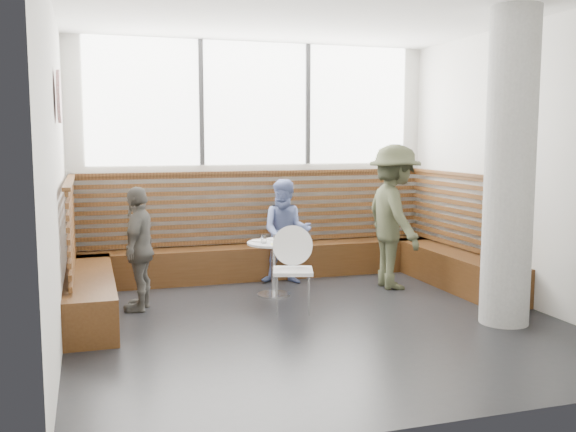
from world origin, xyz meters
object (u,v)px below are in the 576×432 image
object	(u,v)px
child_left	(139,249)
concrete_column	(510,169)
cafe_chair	(291,262)
child_back	(286,232)
adult_man	(394,217)
cafe_table	(274,257)

from	to	relation	value
child_left	concrete_column	bearing A→B (deg)	84.34
concrete_column	cafe_chair	distance (m)	2.49
cafe_chair	child_back	size ratio (longest dim) A/B	0.68
concrete_column	child_left	xyz separation A→B (m)	(-3.56, 1.67, -0.91)
adult_man	child_left	world-z (taller)	adult_man
child_left	cafe_chair	bearing A→B (deg)	90.42
adult_man	child_back	world-z (taller)	adult_man
concrete_column	child_left	bearing A→B (deg)	154.89
child_back	adult_man	bearing A→B (deg)	-8.51
concrete_column	child_left	distance (m)	4.04
concrete_column	adult_man	bearing A→B (deg)	102.05
child_left	child_back	bearing A→B (deg)	130.74
child_back	child_left	world-z (taller)	child_left
cafe_table	adult_man	distance (m)	1.64
cafe_chair	child_back	distance (m)	1.36
adult_man	child_back	size ratio (longest dim) A/B	1.33
adult_man	concrete_column	bearing A→B (deg)	-164.93
cafe_table	adult_man	xyz separation A→B (m)	(1.58, -0.05, 0.44)
concrete_column	cafe_chair	bearing A→B (deg)	150.37
cafe_table	child_left	bearing A→B (deg)	-174.00
adult_man	child_left	distance (m)	3.19
cafe_chair	cafe_table	bearing A→B (deg)	106.00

